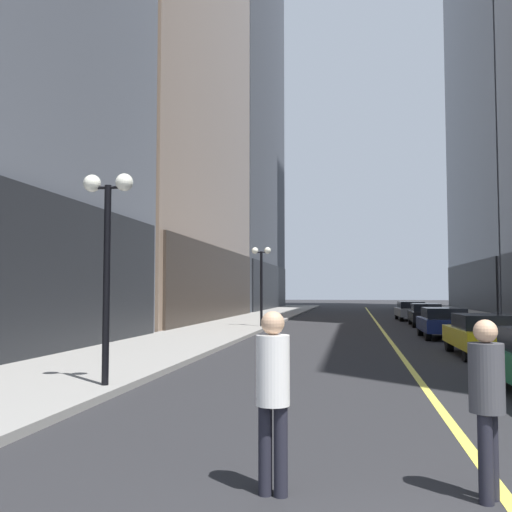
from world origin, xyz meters
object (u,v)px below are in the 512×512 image
Objects in this scene: car_yellow at (484,334)px; pedestrian_in_white_shirt at (273,386)px; pedestrian_with_orange_bag at (487,394)px; car_navy at (443,322)px; car_black at (425,314)px; car_grey at (410,310)px; street_lamp_left_far at (261,269)px; street_lamp_left_near at (107,231)px.

car_yellow is 13.94m from pedestrian_in_white_shirt.
car_navy is at bearing 82.81° from pedestrian_with_orange_bag.
car_black and car_grey have the same top height.
car_navy is 0.90× the size of car_grey.
street_lamp_left_far is at bearing 103.98° from pedestrian_with_orange_bag.
car_grey is at bearing 82.49° from pedestrian_in_white_shirt.
pedestrian_with_orange_bag is at bearing -94.22° from car_grey.
street_lamp_left_far is at bearing 126.52° from car_yellow.
car_yellow is at bearing -89.77° from car_grey.
pedestrian_with_orange_bag is at bearing -39.03° from street_lamp_left_near.
street_lamp_left_near is (-8.74, -14.96, 2.54)m from car_navy.
car_grey is 2.50× the size of pedestrian_in_white_shirt.
street_lamp_left_near is at bearing 128.36° from pedestrian_in_white_shirt.
street_lamp_left_far reaches higher than car_yellow.
car_black is at bearing -88.11° from car_grey.
car_grey is at bearing 49.86° from street_lamp_left_far.
car_navy is 10.36m from street_lamp_left_far.
car_navy is 0.93× the size of street_lamp_left_far.
pedestrian_in_white_shirt is at bearing -80.67° from street_lamp_left_far.
car_grey is 2.61× the size of pedestrian_with_orange_bag.
pedestrian_with_orange_bag reaches higher than car_black.
car_yellow and car_navy have the same top height.
street_lamp_left_near is (-8.82, -30.38, 2.54)m from car_grey.
street_lamp_left_near is at bearing -138.55° from car_yellow.
car_navy is 2.34× the size of pedestrian_with_orange_bag.
pedestrian_in_white_shirt is (-4.69, -35.60, 0.36)m from car_grey.
car_yellow is at bearing -53.48° from street_lamp_left_far.
car_navy is 15.42m from car_grey.
car_black is 28.97m from pedestrian_with_orange_bag.
street_lamp_left_near reaches higher than pedestrian_with_orange_bag.
street_lamp_left_far is at bearing 99.33° from pedestrian_in_white_shirt.
car_yellow is 13.19m from pedestrian_with_orange_bag.
car_navy is at bearing -90.33° from car_grey.
pedestrian_in_white_shirt is at bearing -99.61° from car_black.
car_navy is at bearing 91.45° from car_yellow.
pedestrian_in_white_shirt is at bearing -110.07° from car_yellow.
pedestrian_with_orange_bag is 25.81m from street_lamp_left_far.
pedestrian_with_orange_bag is at bearing -97.19° from car_navy.
car_yellow is at bearing -90.46° from car_black.
car_yellow is at bearing 41.45° from street_lamp_left_near.
car_grey is at bearing 91.89° from car_black.
pedestrian_in_white_shirt is 0.41× the size of street_lamp_left_far.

